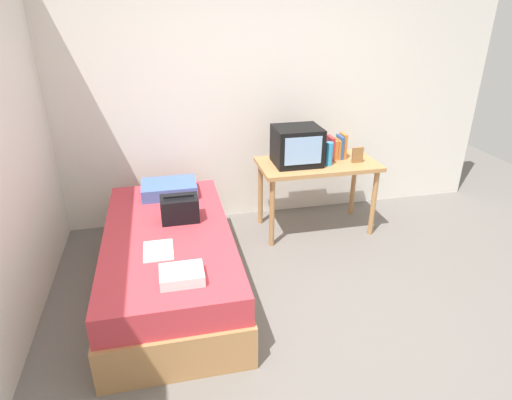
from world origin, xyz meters
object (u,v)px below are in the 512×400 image
handbag (180,209)px  tv (297,146)px  picture_frame (358,155)px  bed (170,261)px  water_bottle (329,154)px  remote_dark (191,270)px  folded_towel (182,275)px  book_row (336,147)px  desk (317,171)px  magazine (158,250)px  pillow (169,189)px

handbag → tv: bearing=26.5°
picture_frame → handbag: picture_frame is taller
bed → water_bottle: water_bottle is taller
handbag → bed: bearing=-124.3°
remote_dark → bed: bearing=103.1°
bed → tv: size_ratio=4.55×
handbag → water_bottle: bearing=18.2°
handbag → folded_towel: handbag is taller
book_row → folded_towel: (-1.64, -1.50, -0.26)m
desk → magazine: bearing=-146.9°
remote_dark → folded_towel: folded_towel is taller
water_bottle → handbag: bearing=-161.8°
handbag → pillow: bearing=97.1°
bed → water_bottle: size_ratio=8.89×
folded_towel → bed: bearing=96.0°
book_row → magazine: (-1.78, -1.10, -0.30)m
handbag → remote_dark: handbag is taller
magazine → remote_dark: (0.21, -0.31, 0.01)m
magazine → folded_towel: 0.42m
water_bottle → folded_towel: size_ratio=0.80×
tv → magazine: bearing=-142.5°
desk → water_bottle: size_ratio=5.16×
bed → folded_towel: (0.07, -0.68, 0.31)m
remote_dark → tv: bearing=49.6°
folded_towel → magazine: bearing=110.0°
handbag → folded_towel: (-0.04, -0.85, -0.06)m
book_row → pillow: size_ratio=0.50×
desk → remote_dark: desk is taller
desk → book_row: size_ratio=4.67×
handbag → magazine: size_ratio=1.03×
tv → pillow: size_ratio=0.89×
bed → book_row: bearing=25.6°
magazine → water_bottle: bearing=29.6°
book_row → pillow: bearing=-176.1°
picture_frame → remote_dark: bearing=-144.4°
tv → book_row: bearing=9.3°
water_bottle → picture_frame: bearing=0.7°
book_row → folded_towel: bearing=-137.6°
pillow → folded_towel: (0.03, -1.38, -0.02)m
pillow → magazine: size_ratio=1.70×
tv → book_row: tv is taller
bed → desk: desk is taller
magazine → remote_dark: remote_dark is taller
desk → handbag: 1.49m
desk → remote_dark: size_ratio=7.44×
remote_dark → book_row: bearing=41.9°
picture_frame → tv: bearing=170.3°
book_row → remote_dark: size_ratio=1.59×
water_bottle → remote_dark: water_bottle is taller
handbag → picture_frame: bearing=15.3°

